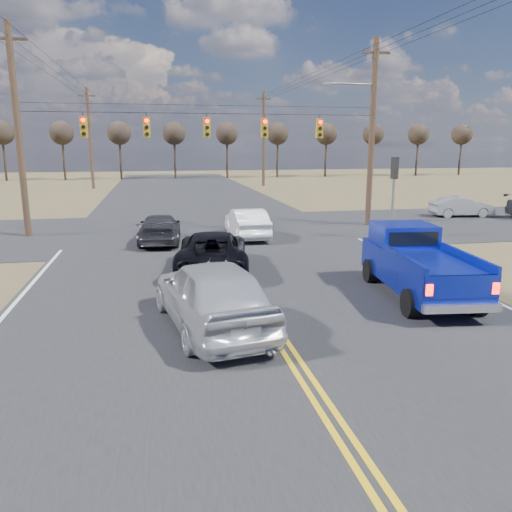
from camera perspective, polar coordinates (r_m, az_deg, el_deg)
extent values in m
plane|color=brown|center=(9.70, 6.40, -14.87)|extent=(160.00, 160.00, 0.00)
cube|color=#28282B|center=(18.91, -2.80, -1.05)|extent=(14.00, 120.00, 0.02)
cube|color=#28282B|center=(26.69, -5.38, 2.94)|extent=(120.00, 12.00, 0.02)
cylinder|color=#473323|center=(26.93, -25.52, 12.57)|extent=(0.32, 0.32, 10.00)
cube|color=#473323|center=(27.33, -26.42, 21.37)|extent=(1.60, 0.12, 0.12)
cylinder|color=#473323|center=(28.68, 13.10, 13.38)|extent=(0.32, 0.32, 10.00)
cube|color=#473323|center=(29.06, 13.54, 21.68)|extent=(1.60, 0.12, 0.12)
cylinder|color=black|center=(26.36, -5.66, 15.91)|extent=(18.00, 0.02, 0.02)
cylinder|color=black|center=(26.39, -5.68, 16.78)|extent=(18.00, 0.02, 0.02)
cube|color=#B28C14|center=(26.39, -19.09, 13.77)|extent=(0.34, 0.24, 1.00)
cylinder|color=#FF0C05|center=(26.27, -19.18, 14.50)|extent=(0.20, 0.06, 0.20)
cylinder|color=black|center=(26.26, -19.13, 13.78)|extent=(0.20, 0.06, 0.20)
cylinder|color=black|center=(26.25, -19.07, 13.06)|extent=(0.20, 0.06, 0.20)
cube|color=black|center=(26.24, -19.21, 14.74)|extent=(0.24, 0.14, 0.03)
cube|color=#B28C14|center=(26.19, -12.37, 14.17)|extent=(0.34, 0.24, 1.00)
cylinder|color=#FF0C05|center=(26.06, -12.41, 14.91)|extent=(0.20, 0.06, 0.20)
cylinder|color=black|center=(26.05, -12.38, 14.18)|extent=(0.20, 0.06, 0.20)
cylinder|color=black|center=(26.04, -12.34, 13.46)|extent=(0.20, 0.06, 0.20)
cube|color=black|center=(26.04, -12.43, 15.15)|extent=(0.24, 0.14, 0.03)
cube|color=#B28C14|center=(26.33, -5.63, 14.39)|extent=(0.34, 0.24, 1.00)
cylinder|color=#FF0C05|center=(26.20, -5.61, 15.12)|extent=(0.20, 0.06, 0.20)
cylinder|color=black|center=(26.19, -5.59, 14.40)|extent=(0.20, 0.06, 0.20)
cylinder|color=black|center=(26.18, -5.58, 13.68)|extent=(0.20, 0.06, 0.20)
cube|color=black|center=(26.18, -5.61, 15.36)|extent=(0.24, 0.14, 0.03)
cube|color=#B28C14|center=(26.80, 0.97, 14.41)|extent=(0.34, 0.24, 1.00)
cylinder|color=#FF0C05|center=(26.68, 1.04, 15.13)|extent=(0.20, 0.06, 0.20)
cylinder|color=black|center=(26.67, 1.04, 14.42)|extent=(0.20, 0.06, 0.20)
cylinder|color=black|center=(26.66, 1.04, 13.71)|extent=(0.20, 0.06, 0.20)
cube|color=black|center=(26.65, 1.06, 15.37)|extent=(0.24, 0.14, 0.03)
cube|color=#B28C14|center=(27.60, 7.26, 14.27)|extent=(0.34, 0.24, 1.00)
cylinder|color=#FF0C05|center=(27.48, 7.38, 14.96)|extent=(0.20, 0.06, 0.20)
cylinder|color=black|center=(27.46, 7.36, 14.27)|extent=(0.20, 0.06, 0.20)
cylinder|color=black|center=(27.46, 7.34, 13.58)|extent=(0.20, 0.06, 0.20)
cube|color=black|center=(27.45, 7.41, 15.19)|extent=(0.24, 0.14, 0.03)
cylinder|color=slate|center=(24.43, 15.32, 5.45)|extent=(0.12, 0.12, 3.20)
cube|color=black|center=(24.29, 15.57, 9.66)|extent=(0.24, 0.34, 1.00)
cylinder|color=slate|center=(28.30, 10.65, 18.78)|extent=(2.80, 0.10, 0.10)
cube|color=slate|center=(27.85, 8.02, 18.87)|extent=(0.55, 0.22, 0.14)
cylinder|color=#473323|center=(54.54, -18.44, 12.56)|extent=(0.32, 0.32, 10.00)
cube|color=#473323|center=(54.74, -18.76, 16.95)|extent=(1.60, 0.12, 0.12)
cylinder|color=#473323|center=(55.43, 0.86, 13.18)|extent=(0.32, 0.32, 10.00)
cube|color=#473323|center=(55.63, 0.87, 17.51)|extent=(1.60, 0.12, 0.12)
cylinder|color=black|center=(26.40, -27.02, 21.90)|extent=(0.02, 58.00, 0.02)
cylinder|color=black|center=(26.24, -25.44, 22.11)|extent=(0.02, 58.00, 0.02)
cylinder|color=black|center=(27.90, 13.06, 22.30)|extent=(0.02, 58.00, 0.02)
cylinder|color=black|center=(28.18, 14.46, 22.13)|extent=(0.02, 58.00, 0.02)
cylinder|color=black|center=(28.48, 15.83, 21.96)|extent=(0.02, 58.00, 0.02)
cylinder|color=#33261C|center=(70.61, -26.80, 9.91)|extent=(0.28, 0.28, 5.50)
sphere|color=#2D231C|center=(70.60, -27.06, 12.46)|extent=(3.00, 3.00, 3.00)
cylinder|color=#33261C|center=(69.12, -21.12, 10.38)|extent=(0.28, 0.28, 5.50)
sphere|color=#2D231C|center=(69.12, -21.33, 12.98)|extent=(3.00, 3.00, 3.00)
cylinder|color=#33261C|center=(68.33, -15.23, 10.76)|extent=(0.28, 0.28, 5.50)
sphere|color=#2D231C|center=(68.32, -15.39, 13.40)|extent=(3.00, 3.00, 3.00)
cylinder|color=#33261C|center=(68.25, -9.25, 11.03)|extent=(0.28, 0.28, 5.50)
sphere|color=#2D231C|center=(68.24, -9.35, 13.67)|extent=(3.00, 3.00, 3.00)
cylinder|color=#33261C|center=(68.88, -3.32, 11.18)|extent=(0.28, 0.28, 5.50)
sphere|color=#2D231C|center=(68.88, -3.35, 13.80)|extent=(3.00, 3.00, 3.00)
cylinder|color=#33261C|center=(70.21, 2.46, 11.22)|extent=(0.28, 0.28, 5.50)
sphere|color=#2D231C|center=(70.21, 2.48, 13.79)|extent=(3.00, 3.00, 3.00)
cylinder|color=#33261C|center=(72.20, 7.97, 11.15)|extent=(0.28, 0.28, 5.50)
sphere|color=#2D231C|center=(72.19, 8.04, 13.65)|extent=(3.00, 3.00, 3.00)
cylinder|color=#33261C|center=(74.79, 13.13, 11.00)|extent=(0.28, 0.28, 5.50)
sphere|color=#2D231C|center=(74.78, 13.25, 13.41)|extent=(3.00, 3.00, 3.00)
cylinder|color=#33261C|center=(77.93, 17.91, 10.77)|extent=(0.28, 0.28, 5.50)
sphere|color=#2D231C|center=(77.92, 18.07, 13.08)|extent=(3.00, 3.00, 3.00)
cylinder|color=#33261C|center=(81.54, 22.29, 10.51)|extent=(0.28, 0.28, 5.50)
sphere|color=#2D231C|center=(81.54, 22.47, 12.71)|extent=(3.00, 3.00, 3.00)
cylinder|color=black|center=(13.78, 17.28, -5.18)|extent=(0.39, 0.80, 0.77)
cylinder|color=black|center=(14.56, 23.99, -4.77)|extent=(0.39, 0.80, 0.77)
cylinder|color=black|center=(16.91, 12.94, -1.66)|extent=(0.39, 0.80, 0.77)
cylinder|color=black|center=(17.55, 18.64, -1.49)|extent=(0.39, 0.80, 0.77)
cube|color=#0E1D9F|center=(15.54, 18.16, -1.41)|extent=(2.51, 5.38, 0.96)
cube|color=#0E1D9F|center=(16.65, 16.51, 2.39)|extent=(1.96, 1.83, 0.69)
cube|color=black|center=(15.92, 17.53, 1.87)|extent=(1.54, 0.23, 0.43)
cube|color=#0E1D9F|center=(14.16, 16.48, -0.22)|extent=(0.46, 3.17, 0.19)
cube|color=#0E1D9F|center=(14.92, 23.04, -0.08)|extent=(0.46, 3.17, 0.19)
cube|color=#0E1D9F|center=(13.24, 22.50, -3.27)|extent=(1.92, 0.30, 0.58)
cube|color=silver|center=(13.33, 22.44, -5.54)|extent=(1.98, 0.40, 0.21)
cube|color=#FF0C05|center=(12.85, 19.19, -3.69)|extent=(0.18, 0.08, 0.29)
cube|color=#FF0C05|center=(13.63, 25.73, -3.35)|extent=(0.18, 0.08, 0.29)
imported|color=#B0B2B9|center=(12.31, -5.06, -4.31)|extent=(2.95, 5.50, 1.78)
imported|color=black|center=(17.92, -5.00, 0.55)|extent=(3.12, 5.53, 1.46)
imported|color=white|center=(24.35, -1.05, 3.78)|extent=(1.59, 4.39, 1.44)
imported|color=#2D2D31|center=(23.50, -10.93, 3.08)|extent=(2.15, 4.67, 1.32)
imported|color=#919599|center=(34.11, 22.43, 5.23)|extent=(1.74, 3.97, 1.27)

